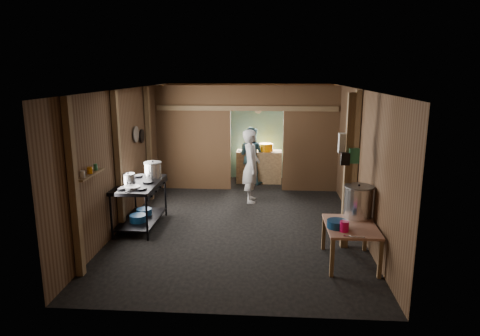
# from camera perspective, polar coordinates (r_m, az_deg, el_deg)

# --- Properties ---
(floor) EXTENTS (4.50, 7.00, 0.00)m
(floor) POSITION_cam_1_polar(r_m,az_deg,el_deg) (8.68, 0.09, -6.80)
(floor) COLOR black
(floor) RESTS_ON ground
(ceiling) EXTENTS (4.50, 7.00, 0.00)m
(ceiling) POSITION_cam_1_polar(r_m,az_deg,el_deg) (8.18, 0.10, 10.62)
(ceiling) COLOR #3C3835
(ceiling) RESTS_ON ground
(wall_back) EXTENTS (4.50, 0.00, 2.60)m
(wall_back) POSITION_cam_1_polar(r_m,az_deg,el_deg) (11.78, 1.24, 4.96)
(wall_back) COLOR brown
(wall_back) RESTS_ON ground
(wall_front) EXTENTS (4.50, 0.00, 2.60)m
(wall_front) POSITION_cam_1_polar(r_m,az_deg,el_deg) (4.96, -2.62, -6.25)
(wall_front) COLOR brown
(wall_front) RESTS_ON ground
(wall_left) EXTENTS (0.00, 7.00, 2.60)m
(wall_left) POSITION_cam_1_polar(r_m,az_deg,el_deg) (8.77, -14.75, 1.79)
(wall_left) COLOR brown
(wall_left) RESTS_ON ground
(wall_right) EXTENTS (0.00, 7.00, 2.60)m
(wall_right) POSITION_cam_1_polar(r_m,az_deg,el_deg) (8.49, 15.44, 1.39)
(wall_right) COLOR brown
(wall_right) RESTS_ON ground
(partition_left) EXTENTS (1.85, 0.10, 2.60)m
(partition_left) POSITION_cam_1_polar(r_m,az_deg,el_deg) (10.64, -6.26, 4.04)
(partition_left) COLOR brown
(partition_left) RESTS_ON floor
(partition_right) EXTENTS (1.35, 0.10, 2.60)m
(partition_right) POSITION_cam_1_polar(r_m,az_deg,el_deg) (10.53, 9.51, 3.84)
(partition_right) COLOR brown
(partition_right) RESTS_ON floor
(partition_header) EXTENTS (1.30, 0.10, 0.60)m
(partition_header) POSITION_cam_1_polar(r_m,az_deg,el_deg) (10.37, 2.32, 9.43)
(partition_header) COLOR brown
(partition_header) RESTS_ON wall_back
(turquoise_panel) EXTENTS (4.40, 0.06, 2.50)m
(turquoise_panel) POSITION_cam_1_polar(r_m,az_deg,el_deg) (11.72, 1.22, 4.68)
(turquoise_panel) COLOR #6B9D94
(turquoise_panel) RESTS_ON wall_back
(back_counter) EXTENTS (1.20, 0.50, 0.85)m
(back_counter) POSITION_cam_1_polar(r_m,az_deg,el_deg) (11.38, 2.59, 0.20)
(back_counter) COLOR #9B784B
(back_counter) RESTS_ON floor
(wall_clock) EXTENTS (0.20, 0.03, 0.20)m
(wall_clock) POSITION_cam_1_polar(r_m,az_deg,el_deg) (11.60, 2.47, 7.82)
(wall_clock) COLOR silver
(wall_clock) RESTS_ON wall_back
(post_left_a) EXTENTS (0.10, 0.12, 2.60)m
(post_left_a) POSITION_cam_1_polar(r_m,az_deg,el_deg) (6.39, -21.48, -2.75)
(post_left_a) COLOR #9B784B
(post_left_a) RESTS_ON floor
(post_left_b) EXTENTS (0.10, 0.12, 2.60)m
(post_left_b) POSITION_cam_1_polar(r_m,az_deg,el_deg) (8.01, -16.07, 0.68)
(post_left_b) COLOR #9B784B
(post_left_b) RESTS_ON floor
(post_left_c) EXTENTS (0.10, 0.12, 2.60)m
(post_left_c) POSITION_cam_1_polar(r_m,az_deg,el_deg) (9.88, -12.17, 3.13)
(post_left_c) COLOR #9B784B
(post_left_c) RESTS_ON floor
(post_right) EXTENTS (0.10, 0.12, 2.60)m
(post_right) POSITION_cam_1_polar(r_m,az_deg,el_deg) (8.28, 15.23, 1.12)
(post_right) COLOR #9B784B
(post_right) RESTS_ON floor
(post_free) EXTENTS (0.12, 0.12, 2.60)m
(post_free) POSITION_cam_1_polar(r_m,az_deg,el_deg) (7.16, 14.31, -0.63)
(post_free) COLOR #9B784B
(post_free) RESTS_ON floor
(cross_beam) EXTENTS (4.40, 0.12, 0.12)m
(cross_beam) POSITION_cam_1_polar(r_m,az_deg,el_deg) (10.35, 0.90, 8.05)
(cross_beam) COLOR #9B784B
(cross_beam) RESTS_ON wall_left
(pan_lid_big) EXTENTS (0.03, 0.34, 0.34)m
(pan_lid_big) POSITION_cam_1_polar(r_m,az_deg,el_deg) (9.07, -13.84, 4.45)
(pan_lid_big) COLOR slate
(pan_lid_big) RESTS_ON wall_left
(pan_lid_small) EXTENTS (0.03, 0.30, 0.30)m
(pan_lid_small) POSITION_cam_1_polar(r_m,az_deg,el_deg) (9.47, -13.08, 4.21)
(pan_lid_small) COLOR black
(pan_lid_small) RESTS_ON wall_left
(wall_shelf) EXTENTS (0.14, 0.80, 0.03)m
(wall_shelf) POSITION_cam_1_polar(r_m,az_deg,el_deg) (6.80, -19.55, -0.83)
(wall_shelf) COLOR #9B784B
(wall_shelf) RESTS_ON wall_left
(jar_white) EXTENTS (0.07, 0.07, 0.10)m
(jar_white) POSITION_cam_1_polar(r_m,az_deg,el_deg) (6.56, -20.45, -0.79)
(jar_white) COLOR silver
(jar_white) RESTS_ON wall_shelf
(jar_yellow) EXTENTS (0.08, 0.08, 0.10)m
(jar_yellow) POSITION_cam_1_polar(r_m,az_deg,el_deg) (6.78, -19.59, -0.29)
(jar_yellow) COLOR #D87800
(jar_yellow) RESTS_ON wall_shelf
(jar_green) EXTENTS (0.06, 0.06, 0.10)m
(jar_green) POSITION_cam_1_polar(r_m,az_deg,el_deg) (6.98, -18.89, 0.12)
(jar_green) COLOR #2D8053
(jar_green) RESTS_ON wall_shelf
(bag_white) EXTENTS (0.22, 0.15, 0.32)m
(bag_white) POSITION_cam_1_polar(r_m,az_deg,el_deg) (7.14, 14.02, 3.28)
(bag_white) COLOR silver
(bag_white) RESTS_ON post_free
(bag_green) EXTENTS (0.16, 0.12, 0.24)m
(bag_green) POSITION_cam_1_polar(r_m,az_deg,el_deg) (7.06, 15.09, 1.62)
(bag_green) COLOR #2D8053
(bag_green) RESTS_ON post_free
(bag_black) EXTENTS (0.14, 0.10, 0.20)m
(bag_black) POSITION_cam_1_polar(r_m,az_deg,el_deg) (7.02, 13.98, 1.21)
(bag_black) COLOR black
(bag_black) RESTS_ON post_free
(gas_range) EXTENTS (0.76, 1.48, 0.87)m
(gas_range) POSITION_cam_1_polar(r_m,az_deg,el_deg) (8.32, -13.27, -4.86)
(gas_range) COLOR black
(gas_range) RESTS_ON floor
(prep_table) EXTENTS (0.76, 1.04, 0.62)m
(prep_table) POSITION_cam_1_polar(r_m,az_deg,el_deg) (6.88, 14.59, -9.89)
(prep_table) COLOR #B1775A
(prep_table) RESTS_ON floor
(stove_pot_large) EXTENTS (0.39, 0.39, 0.34)m
(stove_pot_large) POSITION_cam_1_polar(r_m,az_deg,el_deg) (8.47, -11.63, -0.34)
(stove_pot_large) COLOR silver
(stove_pot_large) RESTS_ON gas_range
(stove_pot_med) EXTENTS (0.26, 0.26, 0.22)m
(stove_pot_med) POSITION_cam_1_polar(r_m,az_deg,el_deg) (8.14, -14.80, -1.49)
(stove_pot_med) COLOR silver
(stove_pot_med) RESTS_ON gas_range
(frying_pan) EXTENTS (0.31, 0.52, 0.07)m
(frying_pan) POSITION_cam_1_polar(r_m,az_deg,el_deg) (7.81, -14.33, -2.56)
(frying_pan) COLOR slate
(frying_pan) RESTS_ON gas_range
(blue_tub_front) EXTENTS (0.32, 0.32, 0.13)m
(blue_tub_front) POSITION_cam_1_polar(r_m,az_deg,el_deg) (8.22, -13.56, -6.58)
(blue_tub_front) COLOR navy
(blue_tub_front) RESTS_ON gas_range
(blue_tub_back) EXTENTS (0.30, 0.30, 0.12)m
(blue_tub_back) POSITION_cam_1_polar(r_m,az_deg,el_deg) (8.57, -12.79, -5.76)
(blue_tub_back) COLOR navy
(blue_tub_back) RESTS_ON gas_range
(stock_pot) EXTENTS (0.48, 0.48, 0.54)m
(stock_pot) POSITION_cam_1_polar(r_m,az_deg,el_deg) (7.09, 15.63, -4.45)
(stock_pot) COLOR silver
(stock_pot) RESTS_ON prep_table
(wash_basin) EXTENTS (0.37, 0.37, 0.12)m
(wash_basin) POSITION_cam_1_polar(r_m,az_deg,el_deg) (6.61, 12.96, -7.36)
(wash_basin) COLOR navy
(wash_basin) RESTS_ON prep_table
(pink_bucket) EXTENTS (0.13, 0.13, 0.16)m
(pink_bucket) POSITION_cam_1_polar(r_m,az_deg,el_deg) (6.47, 13.88, -7.64)
(pink_bucket) COLOR #D00949
(pink_bucket) RESTS_ON prep_table
(knife) EXTENTS (0.30, 0.07, 0.01)m
(knife) POSITION_cam_1_polar(r_m,az_deg,el_deg) (6.32, 15.13, -8.92)
(knife) COLOR silver
(knife) RESTS_ON prep_table
(yellow_tub) EXTENTS (0.37, 0.37, 0.20)m
(yellow_tub) POSITION_cam_1_polar(r_m,az_deg,el_deg) (11.28, 3.52, 2.80)
(yellow_tub) COLOR #D87800
(yellow_tub) RESTS_ON back_counter
(red_cup) EXTENTS (0.12, 0.12, 0.14)m
(red_cup) POSITION_cam_1_polar(r_m,az_deg,el_deg) (11.30, 0.75, 2.68)
(red_cup) COLOR #A92A32
(red_cup) RESTS_ON back_counter
(cook) EXTENTS (0.44, 0.63, 1.66)m
(cook) POSITION_cam_1_polar(r_m,az_deg,el_deg) (9.57, 1.50, 0.26)
(cook) COLOR silver
(cook) RESTS_ON floor
(worker_back) EXTENTS (0.88, 0.78, 1.50)m
(worker_back) POSITION_cam_1_polar(r_m,az_deg,el_deg) (11.19, 1.41, 1.70)
(worker_back) COLOR #305766
(worker_back) RESTS_ON floor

